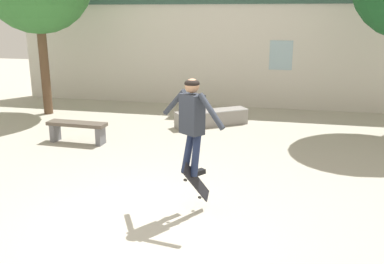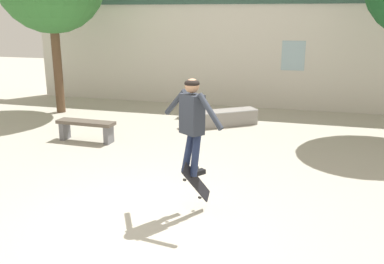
# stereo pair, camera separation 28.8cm
# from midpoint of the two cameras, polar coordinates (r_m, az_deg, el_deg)

# --- Properties ---
(ground_plane) EXTENTS (40.00, 40.00, 0.00)m
(ground_plane) POSITION_cam_midpoint_polar(r_m,az_deg,el_deg) (6.44, -6.66, -12.00)
(ground_plane) COLOR #B2AD9E
(building_backdrop) EXTENTS (15.29, 0.52, 4.79)m
(building_backdrop) POSITION_cam_midpoint_polar(r_m,az_deg,el_deg) (14.03, 4.85, 11.26)
(building_backdrop) COLOR beige
(building_backdrop) RESTS_ON ground_plane
(park_bench) EXTENTS (1.44, 0.41, 0.50)m
(park_bench) POSITION_cam_midpoint_polar(r_m,az_deg,el_deg) (10.43, -15.84, 0.48)
(park_bench) COLOR brown
(park_bench) RESTS_ON ground_plane
(skate_ledge) EXTENTS (1.91, 1.55, 0.43)m
(skate_ledge) POSITION_cam_midpoint_polar(r_m,az_deg,el_deg) (11.61, 1.92, 1.88)
(skate_ledge) COLOR gray
(skate_ledge) RESTS_ON ground_plane
(skater) EXTENTS (1.11, 0.83, 1.44)m
(skater) POSITION_cam_midpoint_polar(r_m,az_deg,el_deg) (6.21, -1.32, 1.81)
(skater) COLOR #282D38
(skateboard_flipping) EXTENTS (0.30, 0.61, 0.74)m
(skateboard_flipping) POSITION_cam_midpoint_polar(r_m,az_deg,el_deg) (6.47, -0.68, -6.79)
(skateboard_flipping) COLOR black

